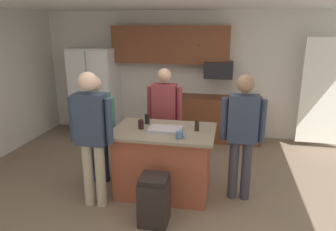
% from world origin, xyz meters
% --- Properties ---
extents(floor, '(7.04, 7.04, 0.00)m').
position_xyz_m(floor, '(0.00, 0.00, 0.00)').
color(floor, '#7F6B56').
rests_on(floor, ground).
extents(back_wall, '(6.40, 0.10, 2.60)m').
position_xyz_m(back_wall, '(0.00, 2.80, 1.30)').
color(back_wall, silver).
rests_on(back_wall, ground).
extents(french_door_window_panel, '(0.90, 0.06, 2.00)m').
position_xyz_m(french_door_window_panel, '(2.60, 2.40, 1.10)').
color(french_door_window_panel, white).
rests_on(french_door_window_panel, ground).
extents(cabinet_run_upper, '(2.40, 0.38, 0.75)m').
position_xyz_m(cabinet_run_upper, '(-0.40, 2.60, 1.93)').
color(cabinet_run_upper, brown).
extents(cabinet_run_lower, '(1.80, 0.63, 0.90)m').
position_xyz_m(cabinet_run_lower, '(0.60, 2.48, 0.45)').
color(cabinet_run_lower, brown).
rests_on(cabinet_run_lower, ground).
extents(refrigerator, '(0.91, 0.76, 1.86)m').
position_xyz_m(refrigerator, '(-2.00, 2.38, 0.93)').
color(refrigerator, white).
rests_on(refrigerator, ground).
extents(microwave_over_range, '(0.56, 0.40, 0.32)m').
position_xyz_m(microwave_over_range, '(0.60, 2.50, 1.45)').
color(microwave_over_range, black).
extents(kitchen_island, '(1.39, 0.93, 0.93)m').
position_xyz_m(kitchen_island, '(-0.01, 0.15, 0.47)').
color(kitchen_island, '#9E4C33').
rests_on(kitchen_island, ground).
extents(person_guest_right, '(0.57, 0.22, 1.61)m').
position_xyz_m(person_guest_right, '(-1.04, 0.28, 0.93)').
color(person_guest_right, '#232D4C').
rests_on(person_guest_right, ground).
extents(person_host_foreground, '(0.57, 0.22, 1.66)m').
position_xyz_m(person_host_foreground, '(-0.17, 0.95, 0.96)').
color(person_host_foreground, tan).
rests_on(person_host_foreground, ground).
extents(person_guest_left, '(0.57, 0.23, 1.77)m').
position_xyz_m(person_guest_left, '(-0.82, -0.37, 1.03)').
color(person_guest_left, tan).
rests_on(person_guest_left, ground).
extents(person_guest_by_door, '(0.57, 0.22, 1.71)m').
position_xyz_m(person_guest_by_door, '(1.03, 0.18, 0.99)').
color(person_guest_by_door, '#383842').
rests_on(person_guest_by_door, ground).
extents(glass_pilsner, '(0.06, 0.06, 0.15)m').
position_xyz_m(glass_pilsner, '(0.43, 0.20, 1.01)').
color(glass_pilsner, black).
rests_on(glass_pilsner, kitchen_island).
extents(mug_ceramic_white, '(0.13, 0.09, 0.10)m').
position_xyz_m(mug_ceramic_white, '(0.26, -0.15, 0.98)').
color(mug_ceramic_white, '#4C6B99').
rests_on(mug_ceramic_white, kitchen_island).
extents(glass_short_whisky, '(0.08, 0.08, 0.12)m').
position_xyz_m(glass_short_whisky, '(-0.33, 0.12, 1.00)').
color(glass_short_whisky, black).
rests_on(glass_short_whisky, kitchen_island).
extents(glass_stout_tall, '(0.07, 0.07, 0.14)m').
position_xyz_m(glass_stout_tall, '(-0.30, 0.37, 1.01)').
color(glass_stout_tall, black).
rests_on(glass_stout_tall, kitchen_island).
extents(serving_tray, '(0.44, 0.30, 0.04)m').
position_xyz_m(serving_tray, '(0.02, 0.10, 0.96)').
color(serving_tray, '#B7B7BC').
rests_on(serving_tray, kitchen_island).
extents(trash_bin, '(0.34, 0.34, 0.61)m').
position_xyz_m(trash_bin, '(0.03, -0.60, 0.30)').
color(trash_bin, black).
rests_on(trash_bin, ground).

